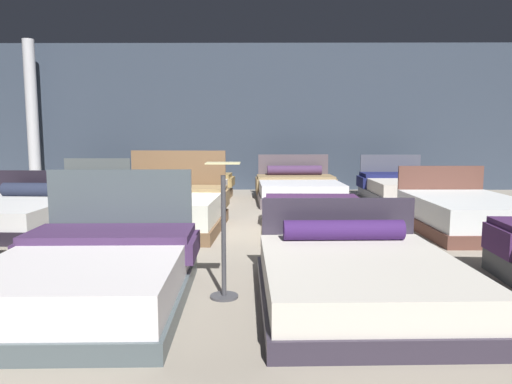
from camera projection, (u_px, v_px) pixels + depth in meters
The scene contains 14 objects.
ground_plane at pixel (238, 231), 6.88m from camera, with size 18.00×18.00×0.02m, color gray.
showroom_back_wall at pixel (247, 118), 11.62m from camera, with size 18.00×0.06×3.50m, color #333D4C.
bed_1 at pixel (93, 276), 3.91m from camera, with size 1.59×2.08×1.03m.
bed_2 at pixel (359, 279), 3.92m from camera, with size 1.67×2.06×0.75m.
bed_4 at pixel (11, 215), 6.93m from camera, with size 1.71×2.05×0.78m.
bed_5 at pixel (165, 211), 6.89m from camera, with size 1.73×2.03×1.11m.
bed_6 at pixel (315, 217), 6.90m from camera, with size 1.52×1.98×0.41m.
bed_7 at pixel (468, 215), 6.78m from camera, with size 1.51×2.16×0.86m.
bed_8 at pixel (83, 189), 9.84m from camera, with size 1.62×2.05×0.82m.
bed_9 at pixel (190, 190), 9.77m from camera, with size 1.71×2.14×0.51m.
bed_10 at pixel (298, 189), 9.85m from camera, with size 1.75×2.17×0.91m.
bed_11 at pixel (403, 189), 9.87m from camera, with size 1.53×2.08×0.90m.
price_sign at pixel (224, 246), 4.03m from camera, with size 0.28×0.24×1.15m.
support_pillar at pixel (32, 117), 11.13m from camera, with size 0.26×0.26×3.50m, color silver.
Camera 1 is at (0.30, -6.75, 1.40)m, focal length 33.77 mm.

